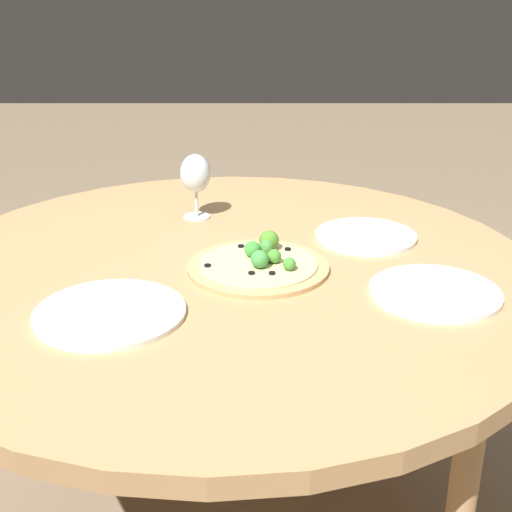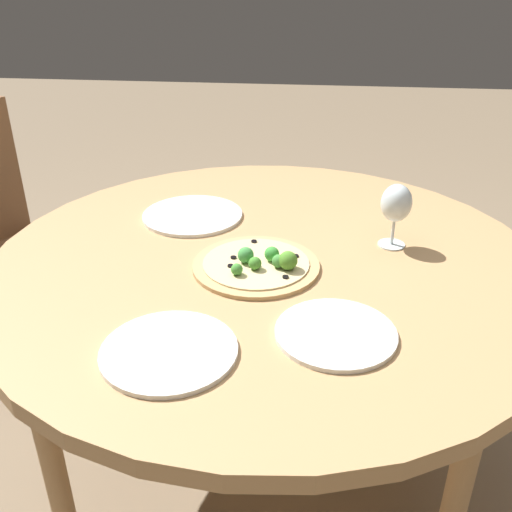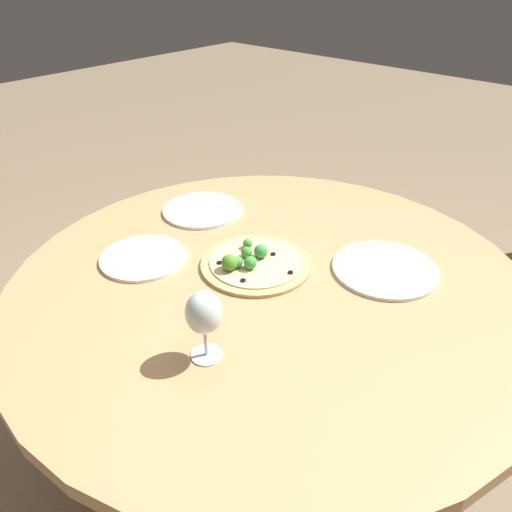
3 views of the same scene
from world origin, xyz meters
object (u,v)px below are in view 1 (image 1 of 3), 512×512
object	(u,v)px
plate_side	(108,313)
pizza	(257,263)
plate_far	(433,292)
plate_near	(364,236)
wine_glass	(193,175)

from	to	relation	value
plate_side	pizza	bearing A→B (deg)	38.05
plate_far	pizza	bearing A→B (deg)	159.43
pizza	plate_side	bearing A→B (deg)	-141.95
pizza	plate_side	xyz separation A→B (m)	(-0.27, -0.21, -0.01)
plate_near	plate_side	bearing A→B (deg)	-143.13
plate_side	wine_glass	bearing A→B (deg)	77.62
wine_glass	plate_side	bearing A→B (deg)	-102.38
plate_far	plate_side	xyz separation A→B (m)	(-0.61, -0.09, -0.00)
pizza	plate_near	world-z (taller)	pizza
plate_near	plate_far	world-z (taller)	same
pizza	plate_far	bearing A→B (deg)	-20.57
plate_near	plate_far	size ratio (longest dim) A/B	0.92
pizza	plate_far	world-z (taller)	pizza
plate_near	plate_side	xyz separation A→B (m)	(-0.52, -0.39, 0.00)
pizza	wine_glass	world-z (taller)	wine_glass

